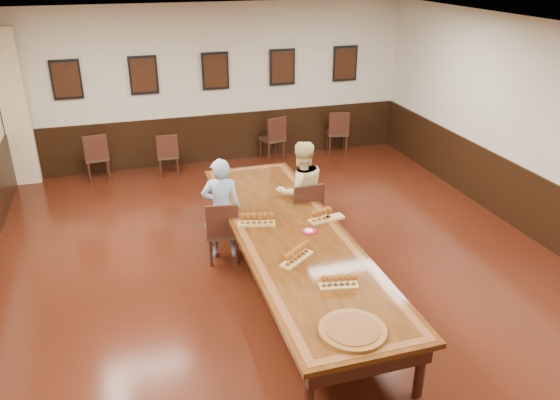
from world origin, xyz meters
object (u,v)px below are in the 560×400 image
object	(u,v)px
spare_chair_c	(272,137)
spare_chair_d	(337,131)
chair_woman	(303,211)
person_man	(222,209)
chair_man	(223,230)
spare_chair_a	(96,156)
person_woman	(301,191)
carved_platter	(353,330)
conference_table	(291,242)
spare_chair_b	(168,154)

from	to	relation	value
spare_chair_c	spare_chair_d	distance (m)	1.49
chair_woman	person_man	world-z (taller)	person_man
spare_chair_d	person_man	size ratio (longest dim) A/B	0.63
chair_man	spare_chair_a	xyz separation A→B (m)	(-1.73, 3.76, -0.00)
person_woman	carved_platter	world-z (taller)	person_woman
chair_woman	conference_table	world-z (taller)	chair_woman
chair_woman	person_woman	distance (m)	0.30
chair_woman	person_woman	size ratio (longest dim) A/B	0.64
spare_chair_d	spare_chair_c	bearing A→B (deg)	12.82
spare_chair_a	person_man	distance (m)	4.06
chair_woman	spare_chair_d	xyz separation A→B (m)	(2.07, 3.68, -0.03)
conference_table	person_man	bearing A→B (deg)	126.50
spare_chair_b	person_man	size ratio (longest dim) A/B	0.58
spare_chair_a	conference_table	size ratio (longest dim) A/B	0.19
person_man	spare_chair_a	bearing A→B (deg)	-54.47
spare_chair_b	conference_table	world-z (taller)	spare_chair_b
person_woman	conference_table	bearing A→B (deg)	63.20
person_woman	chair_man	bearing A→B (deg)	10.83
spare_chair_c	person_man	bearing A→B (deg)	50.04
spare_chair_c	spare_chair_d	world-z (taller)	same
chair_woman	spare_chair_a	size ratio (longest dim) A/B	1.07
chair_man	spare_chair_b	distance (m)	3.60
spare_chair_d	person_woman	xyz separation A→B (m)	(-2.07, -3.57, 0.31)
spare_chair_c	carved_platter	xyz separation A→B (m)	(-1.18, -6.84, 0.30)
chair_man	person_man	size ratio (longest dim) A/B	0.63
conference_table	carved_platter	distance (m)	2.10
chair_woman	spare_chair_b	xyz separation A→B (m)	(-1.65, 3.39, -0.07)
carved_platter	person_man	bearing A→B (deg)	101.97
chair_man	spare_chair_c	bearing A→B (deg)	-105.53
spare_chair_b	spare_chair_d	world-z (taller)	spare_chair_d
spare_chair_d	carved_platter	xyz separation A→B (m)	(-2.67, -6.84, 0.30)
spare_chair_b	spare_chair_d	xyz separation A→B (m)	(3.72, 0.29, 0.04)
chair_man	conference_table	xyz separation A→B (m)	(0.74, -0.87, 0.14)
chair_woman	spare_chair_d	world-z (taller)	chair_woman
spare_chair_d	chair_man	bearing A→B (deg)	62.06
chair_woman	spare_chair_c	bearing A→B (deg)	-101.24
person_man	spare_chair_c	bearing A→B (deg)	-105.90
spare_chair_b	spare_chair_d	bearing A→B (deg)	-173.89
spare_chair_c	person_woman	size ratio (longest dim) A/B	0.60
person_woman	conference_table	distance (m)	1.30
person_man	chair_woman	bearing A→B (deg)	-165.81
chair_woman	carved_platter	world-z (taller)	chair_woman
person_man	spare_chair_b	bearing A→B (deg)	-73.43
spare_chair_b	carved_platter	size ratio (longest dim) A/B	1.28
person_man	conference_table	xyz separation A→B (m)	(0.72, -0.97, -0.14)
conference_table	spare_chair_b	bearing A→B (deg)	104.08
spare_chair_a	spare_chair_c	world-z (taller)	spare_chair_c
chair_man	person_man	bearing A→B (deg)	-90.00
chair_woman	spare_chair_a	xyz separation A→B (m)	(-3.00, 3.57, -0.03)
spare_chair_a	person_woman	size ratio (longest dim) A/B	0.60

